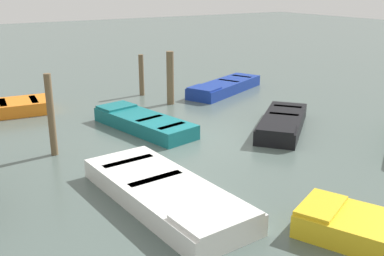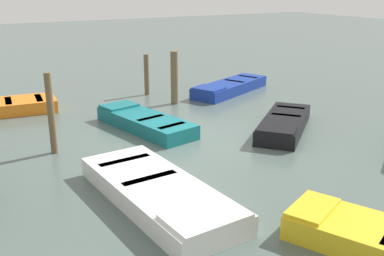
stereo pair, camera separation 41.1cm
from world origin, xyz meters
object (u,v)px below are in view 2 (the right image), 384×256
object	(u,v)px
rowboat_black	(284,124)
rowboat_white	(159,193)
rowboat_blue	(230,87)
mooring_piling_far_right	(51,114)
mooring_piling_near_right	(147,75)
rowboat_yellow	(376,238)
mooring_piling_mid_right	(174,78)
rowboat_teal	(145,122)

from	to	relation	value
rowboat_black	rowboat_white	xyz separation A→B (m)	(-2.19, 5.03, -0.00)
rowboat_blue	mooring_piling_far_right	bearing A→B (deg)	-0.57
rowboat_white	mooring_piling_near_right	xyz separation A→B (m)	(8.11, -3.47, 0.55)
rowboat_yellow	mooring_piling_near_right	world-z (taller)	mooring_piling_near_right
rowboat_yellow	mooring_piling_mid_right	xyz separation A→B (m)	(9.59, -1.48, 0.70)
rowboat_white	mooring_piling_mid_right	world-z (taller)	mooring_piling_mid_right
mooring_piling_mid_right	mooring_piling_near_right	bearing A→B (deg)	9.25
rowboat_white	mooring_piling_mid_right	bearing A→B (deg)	145.90
rowboat_blue	rowboat_teal	distance (m)	5.31
rowboat_blue	mooring_piling_far_right	distance (m)	8.11
rowboat_blue	rowboat_yellow	size ratio (longest dim) A/B	1.29
rowboat_blue	mooring_piling_far_right	xyz separation A→B (m)	(-3.14, 7.43, 0.79)
rowboat_teal	mooring_piling_far_right	size ratio (longest dim) A/B	1.79
rowboat_teal	rowboat_yellow	bearing A→B (deg)	173.00
rowboat_white	mooring_piling_mid_right	distance (m)	7.46
rowboat_black	rowboat_teal	distance (m)	3.99
mooring_piling_near_right	mooring_piling_far_right	world-z (taller)	mooring_piling_far_right
rowboat_yellow	mooring_piling_far_right	size ratio (longest dim) A/B	1.49
rowboat_blue	mooring_piling_mid_right	world-z (taller)	mooring_piling_mid_right
rowboat_black	rowboat_white	bearing A→B (deg)	-16.17
rowboat_blue	rowboat_white	size ratio (longest dim) A/B	0.94
rowboat_white	mooring_piling_near_right	distance (m)	8.84
rowboat_black	rowboat_blue	xyz separation A→B (m)	(4.66, -1.34, -0.00)
rowboat_black	mooring_piling_near_right	distance (m)	6.15
rowboat_black	mooring_piling_near_right	world-z (taller)	mooring_piling_near_right
rowboat_black	rowboat_teal	world-z (taller)	same
rowboat_blue	rowboat_yellow	distance (m)	10.82
rowboat_yellow	mooring_piling_near_right	distance (m)	11.36
mooring_piling_near_right	mooring_piling_far_right	distance (m)	6.33
rowboat_yellow	mooring_piling_far_right	xyz separation A→B (m)	(6.87, 3.33, 0.79)
rowboat_teal	rowboat_yellow	xyz separation A→B (m)	(-7.52, -0.59, 0.00)
rowboat_teal	mooring_piling_near_right	world-z (taller)	mooring_piling_near_right
rowboat_yellow	mooring_piling_mid_right	world-z (taller)	mooring_piling_mid_right
rowboat_blue	rowboat_yellow	bearing A→B (deg)	44.25
rowboat_teal	mooring_piling_near_right	xyz separation A→B (m)	(3.76, -1.80, 0.55)
rowboat_white	rowboat_yellow	size ratio (longest dim) A/B	1.38
rowboat_black	rowboat_blue	world-z (taller)	same
mooring_piling_mid_right	mooring_piling_near_right	xyz separation A→B (m)	(1.69, 0.28, -0.15)
rowboat_teal	mooring_piling_mid_right	distance (m)	3.01
rowboat_white	mooring_piling_far_right	size ratio (longest dim) A/B	2.06
rowboat_teal	rowboat_white	world-z (taller)	same
rowboat_white	rowboat_teal	bearing A→B (deg)	155.11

